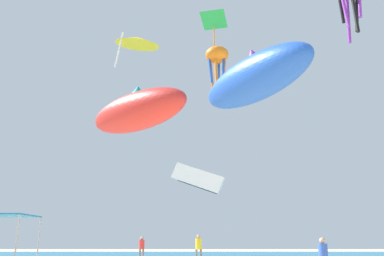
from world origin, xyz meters
name	(u,v)px	position (x,y,z in m)	size (l,w,h in m)	color
ocean_strip	(185,254)	(0.00, 29.44, 0.01)	(110.00, 19.21, 0.03)	#1E6B93
canopy_tent	(3,218)	(-7.96, 2.10, 2.49)	(2.84, 2.71, 2.65)	#B2B2B7
person_near_tent	(144,246)	(-3.03, 16.34, 1.05)	(0.44, 0.42, 1.78)	slate
person_leftmost	(201,246)	(1.43, 13.54, 1.11)	(0.49, 0.45, 1.89)	slate
person_central	(326,254)	(6.36, 0.22, 0.94)	(0.38, 0.42, 1.61)	brown
kite_inflatable_red	(139,111)	(-2.57, 7.60, 9.45)	(7.93, 7.56, 3.03)	red
kite_octopus_orange	(219,57)	(2.76, 9.80, 14.22)	(2.06, 2.06, 3.91)	orange
kite_diamond_green	(216,21)	(3.08, 18.51, 22.09)	(2.83, 2.76, 3.58)	green
kite_parafoil_white	(199,178)	(1.52, 26.46, 7.90)	(5.82, 2.81, 3.76)	white
kite_delta_yellow	(139,41)	(-4.98, 23.27, 22.44)	(6.57, 6.60, 4.06)	yellow
kite_inflatable_blue	(256,78)	(4.23, 2.74, 9.73)	(6.73, 8.57, 3.39)	blue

